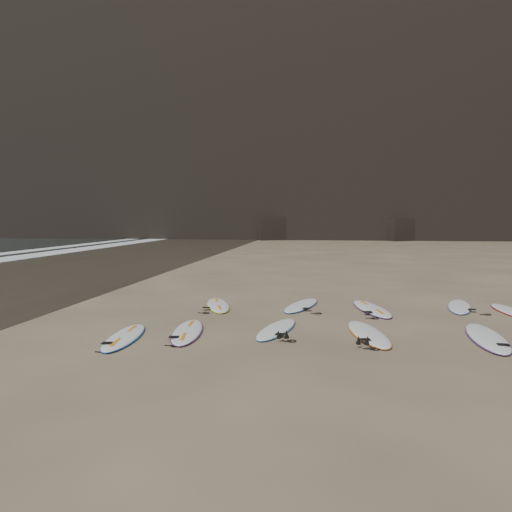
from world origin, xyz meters
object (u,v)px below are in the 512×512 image
Objects in this scene: surfboard_3 at (368,333)px; surfboard_7 at (371,308)px; surfboard_0 at (124,337)px; surfboard_4 at (487,337)px; surfboard_8 at (459,306)px; surfboard_1 at (187,331)px; surfboard_2 at (277,329)px; surfboard_5 at (218,305)px; surfboard_6 at (301,305)px; surfboard_9 at (511,311)px.

surfboard_7 reaches higher than surfboard_3.
surfboard_4 is (7.40, 0.93, 0.01)m from surfboard_0.
surfboard_4 is at bearing -83.26° from surfboard_8.
surfboard_1 reaches higher than surfboard_2.
surfboard_2 is 0.96× the size of surfboard_8.
surfboard_8 is (4.76, 3.45, 0.00)m from surfboard_2.
surfboard_7 is at bearing 128.92° from surfboard_4.
surfboard_1 is 0.91× the size of surfboard_4.
surfboard_7 is at bearing -16.45° from surfboard_5.
surfboard_0 and surfboard_8 have the same top height.
surfboard_2 is at bearing -71.77° from surfboard_5.
surfboard_7 is (1.90, -0.28, 0.00)m from surfboard_6.
surfboard_0 is at bearing -158.92° from surfboard_9.
surfboard_6 reaches higher than surfboard_5.
surfboard_1 is 1.06× the size of surfboard_2.
surfboard_4 reaches higher than surfboard_3.
surfboard_9 is at bearing 18.15° from surfboard_0.
surfboard_1 is 1.08× the size of surfboard_9.
surfboard_5 is at bearing 82.43° from surfboard_1.
surfboard_2 is at bearing -178.31° from surfboard_4.
surfboard_6 is 5.51m from surfboard_9.
surfboard_8 reaches higher than surfboard_9.
surfboard_8 is at bearing -10.56° from surfboard_5.
surfboard_3 is (1.97, -0.20, 0.00)m from surfboard_2.
surfboard_6 is (2.33, 0.26, 0.00)m from surfboard_5.
surfboard_1 is 7.74m from surfboard_8.
surfboard_0 is 1.00× the size of surfboard_5.
surfboard_7 is at bearing 73.34° from surfboard_3.
surfboard_4 is 3.51m from surfboard_9.
surfboard_0 is 0.90× the size of surfboard_4.
surfboard_2 is 3.61m from surfboard_7.
surfboard_4 is 6.95m from surfboard_5.
surfboard_9 is (5.93, 2.91, -0.00)m from surfboard_2.
surfboard_0 reaches higher than surfboard_2.
surfboard_7 is (2.32, 2.77, 0.01)m from surfboard_2.
surfboard_8 is at bearing 24.31° from surfboard_0.
surfboard_8 is at bearing 19.76° from surfboard_6.
surfboard_0 is 6.65m from surfboard_7.
surfboard_6 is at bearing -9.81° from surfboard_5.
surfboard_6 is at bearing 105.60° from surfboard_3.
surfboard_1 is 3.87m from surfboard_3.
surfboard_0 is at bearing -115.07° from surfboard_6.
surfboard_5 is 4.23m from surfboard_7.
surfboard_7 is (0.35, 2.97, 0.00)m from surfboard_3.
surfboard_3 is at bearing -176.06° from surfboard_4.
surfboard_8 is (6.65, 3.96, -0.00)m from surfboard_1.
surfboard_1 and surfboard_6 have the same top height.
surfboard_4 is 1.09× the size of surfboard_6.
surfboard_5 is 1.06× the size of surfboard_9.
surfboard_1 is 8.53m from surfboard_9.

